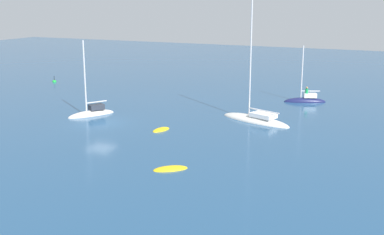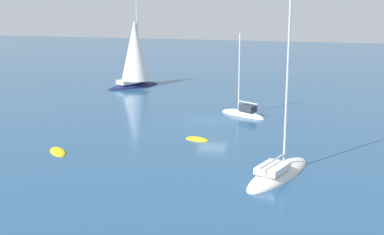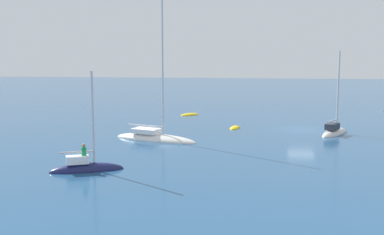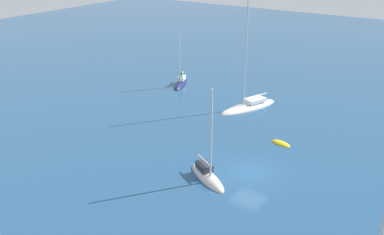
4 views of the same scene
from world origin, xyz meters
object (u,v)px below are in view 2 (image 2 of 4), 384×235
ketch_1 (134,56)px  ketch_3 (243,114)px  dinghy (58,152)px  dinghy_1 (197,140)px  ketch (278,173)px

ketch_1 → ketch_3: size_ratio=1.30×
dinghy → dinghy_1: size_ratio=1.19×
ketch → ketch_3: (-4.54, 15.81, 0.04)m
ketch → dinghy_1: bearing=64.9°
ketch_3 → ketch: bearing=136.8°
ketch → ketch_3: ketch is taller
dinghy_1 → dinghy: bearing=47.0°
ketch_1 → dinghy: size_ratio=4.16×
ketch_1 → dinghy_1: 25.17m
ketch → ketch_1: size_ratio=1.19×
ketch → ketch_1: ketch is taller
dinghy_1 → ketch: bearing=150.7°
dinghy → ketch_1: bearing=147.8°
dinghy → dinghy_1: dinghy_1 is taller
ketch_1 → ketch_3: ketch_1 is taller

